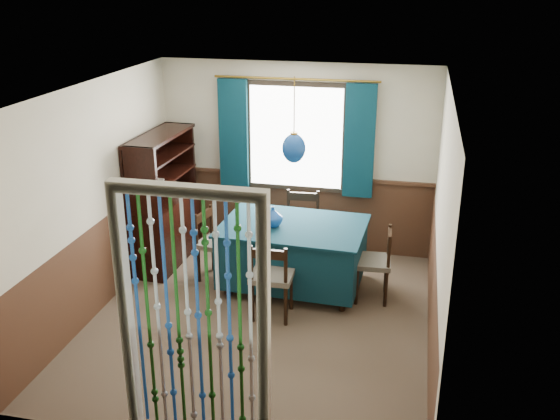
% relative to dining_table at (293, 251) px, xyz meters
% --- Properties ---
extents(floor, '(4.00, 4.00, 0.00)m').
position_rel_dining_table_xyz_m(floor, '(-0.20, -0.83, -0.46)').
color(floor, brown).
rests_on(floor, ground).
extents(ceiling, '(4.00, 4.00, 0.00)m').
position_rel_dining_table_xyz_m(ceiling, '(-0.20, -0.83, 2.04)').
color(ceiling, silver).
rests_on(ceiling, ground).
extents(wall_back, '(3.60, 0.00, 3.60)m').
position_rel_dining_table_xyz_m(wall_back, '(-0.20, 1.17, 0.79)').
color(wall_back, beige).
rests_on(wall_back, ground).
extents(wall_front, '(3.60, 0.00, 3.60)m').
position_rel_dining_table_xyz_m(wall_front, '(-0.20, -2.83, 0.79)').
color(wall_front, beige).
rests_on(wall_front, ground).
extents(wall_left, '(0.00, 4.00, 4.00)m').
position_rel_dining_table_xyz_m(wall_left, '(-2.00, -0.83, 0.79)').
color(wall_left, beige).
rests_on(wall_left, ground).
extents(wall_right, '(0.00, 4.00, 4.00)m').
position_rel_dining_table_xyz_m(wall_right, '(1.60, -0.83, 0.79)').
color(wall_right, beige).
rests_on(wall_right, ground).
extents(wainscot_back, '(3.60, 0.00, 3.60)m').
position_rel_dining_table_xyz_m(wainscot_back, '(-0.20, 1.16, 0.04)').
color(wainscot_back, '#45291A').
rests_on(wainscot_back, ground).
extents(wainscot_front, '(3.60, 0.00, 3.60)m').
position_rel_dining_table_xyz_m(wainscot_front, '(-0.20, -2.81, 0.04)').
color(wainscot_front, '#45291A').
rests_on(wainscot_front, ground).
extents(wainscot_left, '(0.00, 4.00, 4.00)m').
position_rel_dining_table_xyz_m(wainscot_left, '(-1.98, -0.83, 0.04)').
color(wainscot_left, '#45291A').
rests_on(wainscot_left, ground).
extents(wainscot_right, '(0.00, 4.00, 4.00)m').
position_rel_dining_table_xyz_m(wainscot_right, '(1.59, -0.83, 0.04)').
color(wainscot_right, '#45291A').
rests_on(wainscot_right, ground).
extents(window, '(1.32, 0.12, 1.42)m').
position_rel_dining_table_xyz_m(window, '(-0.20, 1.12, 1.09)').
color(window, black).
rests_on(window, wall_back).
extents(doorway, '(1.16, 0.12, 2.18)m').
position_rel_dining_table_xyz_m(doorway, '(-0.20, -2.77, 0.59)').
color(doorway, silver).
rests_on(doorway, ground).
extents(dining_table, '(1.71, 1.22, 0.80)m').
position_rel_dining_table_xyz_m(dining_table, '(0.00, 0.00, 0.00)').
color(dining_table, '#0A2A37').
rests_on(dining_table, floor).
extents(chair_near, '(0.45, 0.44, 0.90)m').
position_rel_dining_table_xyz_m(chair_near, '(-0.09, -0.74, 0.02)').
color(chair_near, black).
rests_on(chair_near, floor).
extents(chair_far, '(0.49, 0.47, 0.93)m').
position_rel_dining_table_xyz_m(chair_far, '(-0.03, 0.68, 0.03)').
color(chair_far, black).
rests_on(chair_far, floor).
extents(chair_left, '(0.49, 0.51, 0.87)m').
position_rel_dining_table_xyz_m(chair_left, '(-0.97, 0.02, 0.01)').
color(chair_left, black).
rests_on(chair_left, floor).
extents(chair_right, '(0.43, 0.45, 0.86)m').
position_rel_dining_table_xyz_m(chair_right, '(0.97, -0.08, -0.00)').
color(chair_right, black).
rests_on(chair_right, floor).
extents(sideboard, '(0.49, 1.31, 1.69)m').
position_rel_dining_table_xyz_m(sideboard, '(-1.75, 0.37, 0.13)').
color(sideboard, black).
rests_on(sideboard, floor).
extents(pendant_lamp, '(0.27, 0.27, 0.95)m').
position_rel_dining_table_xyz_m(pendant_lamp, '(0.00, 0.00, 1.26)').
color(pendant_lamp, olive).
rests_on(pendant_lamp, ceiling).
extents(vase_table, '(0.28, 0.28, 0.22)m').
position_rel_dining_table_xyz_m(vase_table, '(-0.22, -0.09, 0.45)').
color(vase_table, navy).
rests_on(vase_table, dining_table).
extents(bowl_shelf, '(0.20, 0.20, 0.05)m').
position_rel_dining_table_xyz_m(bowl_shelf, '(-1.69, 0.08, 0.72)').
color(bowl_shelf, beige).
rests_on(bowl_shelf, sideboard).
extents(vase_sideboard, '(0.18, 0.18, 0.18)m').
position_rel_dining_table_xyz_m(vase_sideboard, '(-1.69, 0.64, 0.47)').
color(vase_sideboard, beige).
rests_on(vase_sideboard, sideboard).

